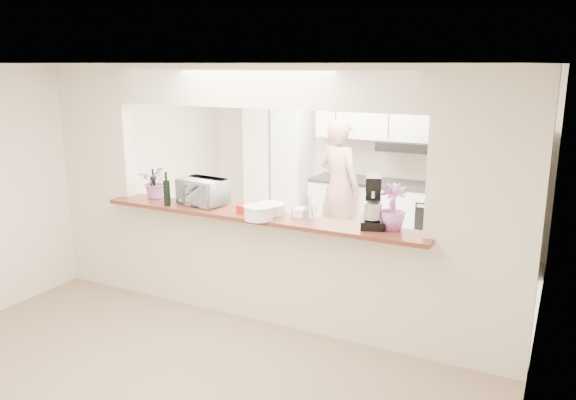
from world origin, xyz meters
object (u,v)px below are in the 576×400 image
Objects in this scene: refrigerator at (512,202)px; person at (339,187)px; stand_mixer at (373,204)px; toaster_oven at (203,192)px.

refrigerator is 0.95× the size of person.
person is at bearing 118.23° from stand_mixer.
stand_mixer is 0.26× the size of person.
toaster_oven is at bearing -136.61° from refrigerator.
person is at bearing -170.69° from refrigerator.
person reaches higher than refrigerator.
toaster_oven is 0.27× the size of person.
stand_mixer is at bearing -109.89° from refrigerator.
toaster_oven is 1.03× the size of stand_mixer.
refrigerator is at bearing -148.85° from person.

